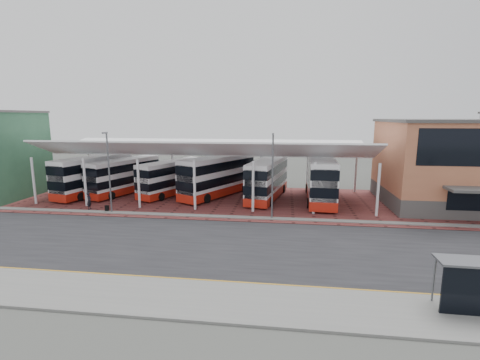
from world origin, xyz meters
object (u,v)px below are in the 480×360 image
(terminal, at_px, (475,163))
(bus_shelter, at_px, (478,282))
(bus_2, at_px, (172,178))
(bus_5, at_px, (320,179))
(pedestrian, at_px, (89,201))
(bus_3, at_px, (218,176))
(bus_0, at_px, (94,175))
(bus_4, at_px, (268,179))
(bus_1, at_px, (124,176))

(terminal, bearing_deg, bus_shelter, -115.12)
(bus_2, height_order, bus_shelter, bus_2)
(bus_5, relative_size, pedestrian, 6.73)
(bus_2, xyz_separation_m, bus_3, (5.69, 0.07, 0.32))
(terminal, xyz_separation_m, bus_0, (-43.21, 0.21, -2.28))
(bus_4, relative_size, bus_shelter, 3.53)
(bus_4, relative_size, pedestrian, 6.30)
(bus_0, relative_size, bus_3, 1.00)
(bus_4, bearing_deg, bus_2, -171.98)
(bus_0, height_order, bus_shelter, bus_0)
(terminal, relative_size, bus_0, 1.58)
(bus_4, bearing_deg, pedestrian, -147.04)
(bus_3, bearing_deg, terminal, 24.71)
(bus_4, xyz_separation_m, bus_shelter, (11.36, -23.07, -0.60))
(terminal, bearing_deg, bus_0, 179.72)
(bus_2, height_order, bus_3, bus_3)
(bus_4, bearing_deg, bus_5, 7.97)
(bus_3, distance_m, bus_4, 6.03)
(bus_1, height_order, bus_4, bus_4)
(bus_2, bearing_deg, bus_0, -150.80)
(bus_0, bearing_deg, bus_5, 14.02)
(bus_0, xyz_separation_m, pedestrian, (3.36, -7.00, -1.42))
(bus_5, bearing_deg, bus_3, 177.80)
(bus_1, distance_m, pedestrian, 7.84)
(bus_1, distance_m, bus_4, 17.83)
(terminal, height_order, pedestrian, terminal)
(pedestrian, relative_size, bus_shelter, 0.56)
(bus_5, bearing_deg, bus_2, 179.33)
(bus_0, height_order, bus_4, bus_0)
(bus_shelter, bearing_deg, bus_5, 104.31)
(bus_2, bearing_deg, bus_3, 24.39)
(terminal, xyz_separation_m, bus_4, (-21.87, 0.64, -2.33))
(bus_1, relative_size, bus_3, 0.92)
(bus_0, relative_size, bus_5, 0.96)
(bus_1, relative_size, bus_5, 0.88)
(bus_0, bearing_deg, bus_shelter, -21.04)
(bus_4, xyz_separation_m, pedestrian, (-17.98, -7.44, -1.37))
(bus_0, bearing_deg, bus_4, 14.83)
(bus_3, bearing_deg, bus_shelter, -26.51)
(bus_1, distance_m, bus_2, 6.14)
(bus_2, xyz_separation_m, bus_shelter, (23.04, -23.58, -0.40))
(terminal, bearing_deg, bus_3, 177.49)
(terminal, relative_size, bus_1, 1.73)
(pedestrian, bearing_deg, bus_4, -74.57)
(bus_shelter, bearing_deg, bus_2, 135.49)
(bus_1, xyz_separation_m, bus_5, (23.85, -0.57, 0.33))
(bus_shelter, bearing_deg, bus_1, 142.45)
(terminal, distance_m, bus_5, 16.00)
(bus_3, xyz_separation_m, bus_4, (6.00, -0.58, -0.12))
(terminal, height_order, bus_3, terminal)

